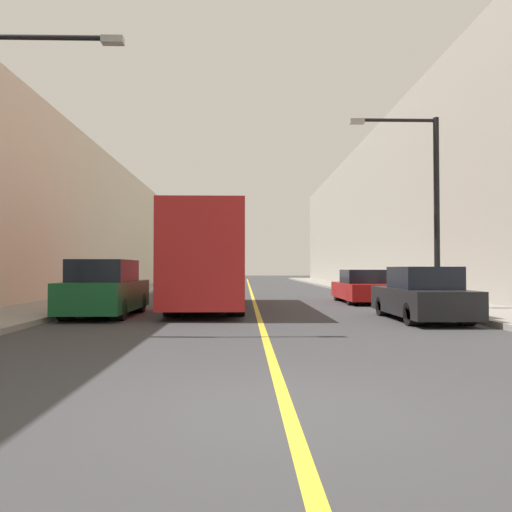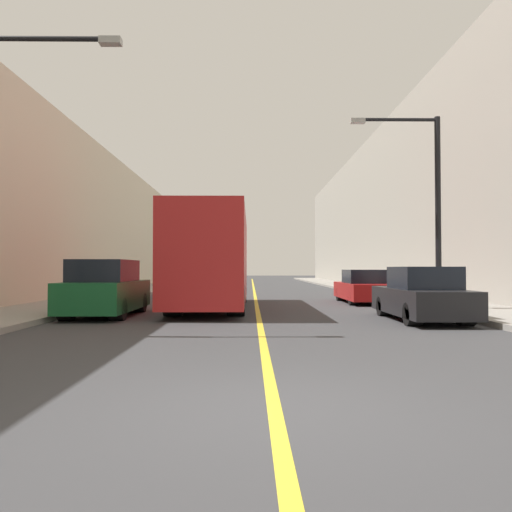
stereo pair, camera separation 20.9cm
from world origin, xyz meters
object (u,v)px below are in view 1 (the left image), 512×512
(street_lamp_left, at_px, (3,154))
(car_right_near, at_px, (422,296))
(car_right_mid, at_px, (362,288))
(street_lamp_right, at_px, (427,195))
(bus, at_px, (211,259))
(parked_suv_left, at_px, (105,290))

(street_lamp_left, bearing_deg, car_right_near, 16.24)
(car_right_mid, bearing_deg, street_lamp_right, -75.86)
(bus, height_order, street_lamp_left, street_lamp_left)
(car_right_mid, height_order, street_lamp_right, street_lamp_right)
(car_right_mid, bearing_deg, bus, -156.34)
(bus, relative_size, car_right_mid, 2.17)
(parked_suv_left, distance_m, street_lamp_right, 11.36)
(bus, distance_m, parked_suv_left, 4.57)
(bus, xyz_separation_m, street_lamp_left, (-4.22, -7.72, 2.22))
(street_lamp_left, bearing_deg, bus, 61.31)
(bus, height_order, parked_suv_left, bus)
(parked_suv_left, height_order, car_right_mid, parked_suv_left)
(parked_suv_left, bearing_deg, street_lamp_right, 6.49)
(parked_suv_left, bearing_deg, street_lamp_left, -103.03)
(bus, relative_size, car_right_near, 2.27)
(street_lamp_right, bearing_deg, car_right_mid, 104.14)
(street_lamp_left, bearing_deg, parked_suv_left, 76.97)
(parked_suv_left, xyz_separation_m, street_lamp_left, (-1.06, -4.59, 3.29))
(parked_suv_left, height_order, street_lamp_left, street_lamp_left)
(parked_suv_left, relative_size, street_lamp_right, 0.69)
(car_right_mid, relative_size, street_lamp_left, 0.70)
(car_right_near, distance_m, street_lamp_right, 4.48)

